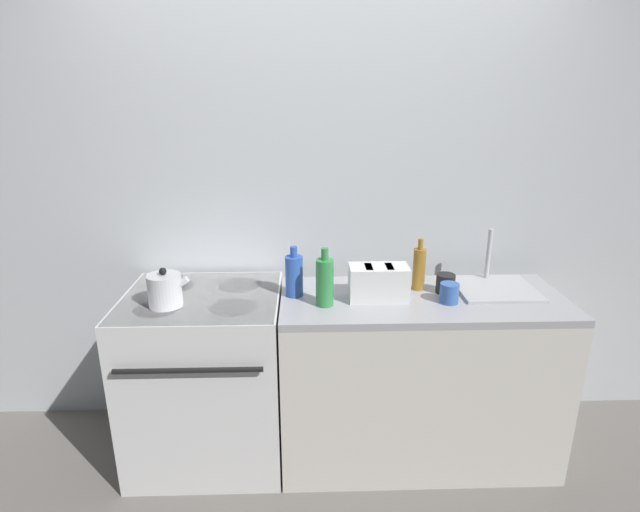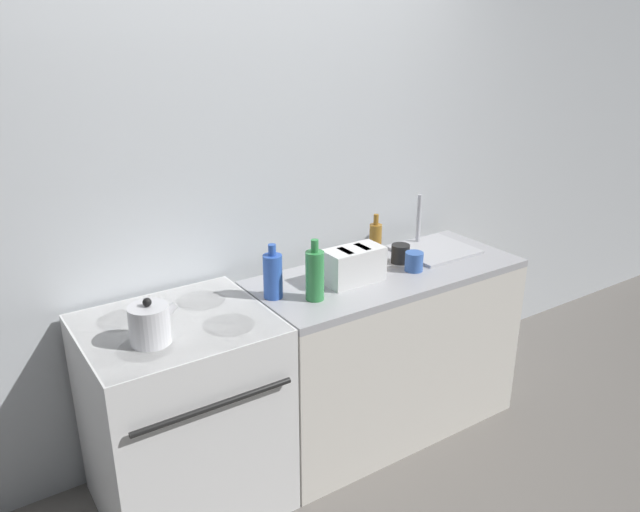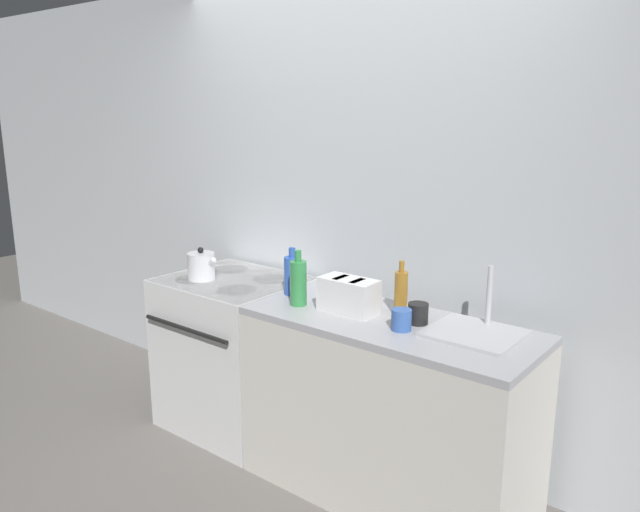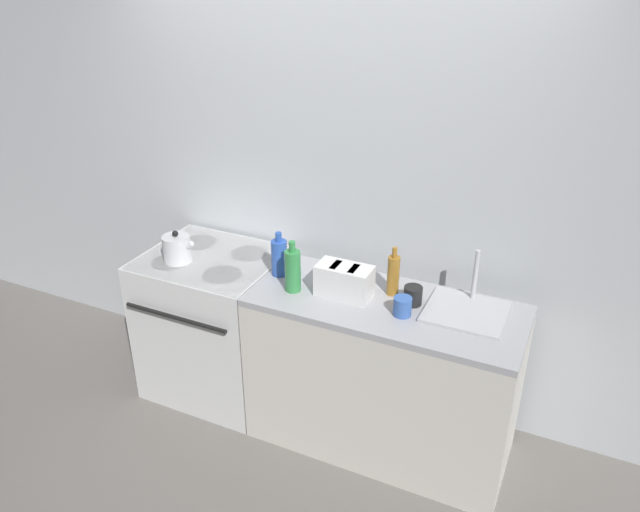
{
  "view_description": "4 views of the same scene",
  "coord_description": "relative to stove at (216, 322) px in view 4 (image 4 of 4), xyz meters",
  "views": [
    {
      "loc": [
        -0.08,
        -1.93,
        1.85
      ],
      "look_at": [
        -0.01,
        0.33,
        1.1
      ],
      "focal_mm": 28.0,
      "sensor_mm": 36.0,
      "label": 1
    },
    {
      "loc": [
        -1.36,
        -1.9,
        2.06
      ],
      "look_at": [
        0.12,
        0.33,
        1.04
      ],
      "focal_mm": 35.0,
      "sensor_mm": 36.0,
      "label": 2
    },
    {
      "loc": [
        1.94,
        -2.04,
        1.86
      ],
      "look_at": [
        0.07,
        0.31,
        1.14
      ],
      "focal_mm": 35.0,
      "sensor_mm": 36.0,
      "label": 3
    },
    {
      "loc": [
        1.33,
        -2.27,
        2.53
      ],
      "look_at": [
        0.08,
        0.39,
        1.03
      ],
      "focal_mm": 35.0,
      "sensor_mm": 36.0,
      "label": 4
    }
  ],
  "objects": [
    {
      "name": "stove",
      "position": [
        0.0,
        0.0,
        0.0
      ],
      "size": [
        0.77,
        0.71,
        0.9
      ],
      "color": "silver",
      "rests_on": "ground_plane"
    },
    {
      "name": "cup_black",
      "position": [
        1.2,
        0.01,
        0.49
      ],
      "size": [
        0.09,
        0.09,
        0.1
      ],
      "color": "black",
      "rests_on": "counter_block"
    },
    {
      "name": "counter_block",
      "position": [
        1.08,
        -0.04,
        -0.01
      ],
      "size": [
        1.38,
        0.58,
        0.9
      ],
      "color": "silver",
      "rests_on": "ground_plane"
    },
    {
      "name": "wall_back",
      "position": [
        0.59,
        0.39,
        0.84
      ],
      "size": [
        8.0,
        0.05,
        2.6
      ],
      "color": "silver",
      "rests_on": "ground_plane"
    },
    {
      "name": "bottle_amber",
      "position": [
        1.08,
        0.06,
        0.55
      ],
      "size": [
        0.06,
        0.06,
        0.26
      ],
      "color": "#9E6B23",
      "rests_on": "counter_block"
    },
    {
      "name": "cup_blue",
      "position": [
        1.19,
        -0.11,
        0.49
      ],
      "size": [
        0.09,
        0.09,
        0.09
      ],
      "color": "#3860B2",
      "rests_on": "counter_block"
    },
    {
      "name": "ground_plane",
      "position": [
        0.59,
        -0.33,
        -0.46
      ],
      "size": [
        12.0,
        12.0,
        0.0
      ],
      "primitive_type": "plane",
      "color": "slate"
    },
    {
      "name": "sink_tray",
      "position": [
        1.47,
        0.04,
        0.46
      ],
      "size": [
        0.38,
        0.35,
        0.28
      ],
      "color": "#B7B7BC",
      "rests_on": "counter_block"
    },
    {
      "name": "bottle_green",
      "position": [
        0.6,
        -0.12,
        0.55
      ],
      "size": [
        0.08,
        0.08,
        0.28
      ],
      "color": "#338C47",
      "rests_on": "counter_block"
    },
    {
      "name": "toaster",
      "position": [
        0.86,
        -0.06,
        0.52
      ],
      "size": [
        0.28,
        0.15,
        0.17
      ],
      "color": "white",
      "rests_on": "counter_block"
    },
    {
      "name": "kettle",
      "position": [
        -0.14,
        -0.11,
        0.52
      ],
      "size": [
        0.19,
        0.15,
        0.19
      ],
      "color": "silver",
      "rests_on": "stove"
    },
    {
      "name": "bottle_blue",
      "position": [
        0.46,
        -0.0,
        0.54
      ],
      "size": [
        0.09,
        0.09,
        0.25
      ],
      "color": "#2D56B7",
      "rests_on": "counter_block"
    }
  ]
}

